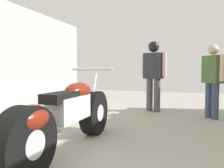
# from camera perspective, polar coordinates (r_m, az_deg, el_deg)

# --- Properties ---
(ground_plane) EXTENTS (15.83, 15.83, 0.00)m
(ground_plane) POSITION_cam_1_polar(r_m,az_deg,el_deg) (3.39, 4.77, -14.01)
(ground_plane) COLOR #A8A399
(motorcycle_maroon_cruiser) EXTENTS (0.68, 2.29, 1.07)m
(motorcycle_maroon_cruiser) POSITION_cam_1_polar(r_m,az_deg,el_deg) (2.72, -11.91, -8.56)
(motorcycle_maroon_cruiser) COLOR black
(motorcycle_maroon_cruiser) RESTS_ON ground_plane
(mechanic_in_blue) EXTENTS (0.47, 0.57, 1.59)m
(mechanic_in_blue) POSITION_cam_1_polar(r_m,az_deg,el_deg) (5.04, 25.42, 1.72)
(mechanic_in_blue) COLOR #384766
(mechanic_in_blue) RESTS_ON ground_plane
(mechanic_with_helmet) EXTENTS (0.70, 0.37, 1.78)m
(mechanic_with_helmet) POSITION_cam_1_polar(r_m,az_deg,el_deg) (5.49, 11.10, 3.80)
(mechanic_with_helmet) COLOR #4C4C4C
(mechanic_with_helmet) RESTS_ON ground_plane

